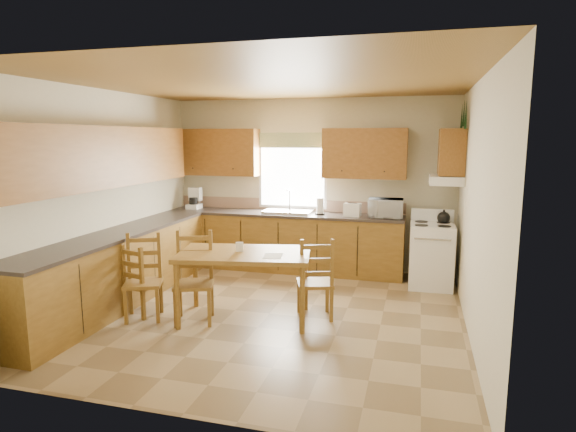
% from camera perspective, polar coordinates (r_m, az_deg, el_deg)
% --- Properties ---
extents(floor, '(4.50, 4.50, 0.00)m').
position_cam_1_polar(floor, '(5.90, -2.21, -11.48)').
color(floor, '#927852').
rests_on(floor, ground).
extents(ceiling, '(4.50, 4.50, 0.00)m').
position_cam_1_polar(ceiling, '(5.55, -2.39, 15.55)').
color(ceiling, olive).
rests_on(ceiling, floor).
extents(wall_left, '(4.50, 4.50, 0.00)m').
position_cam_1_polar(wall_left, '(6.60, -21.28, 2.19)').
color(wall_left, beige).
rests_on(wall_left, floor).
extents(wall_right, '(4.50, 4.50, 0.00)m').
position_cam_1_polar(wall_right, '(5.35, 21.35, 0.66)').
color(wall_right, beige).
rests_on(wall_right, floor).
extents(wall_back, '(4.50, 4.50, 0.00)m').
position_cam_1_polar(wall_back, '(7.73, 2.73, 3.76)').
color(wall_back, beige).
rests_on(wall_back, floor).
extents(wall_front, '(4.50, 4.50, 0.00)m').
position_cam_1_polar(wall_front, '(3.52, -13.38, -3.15)').
color(wall_front, beige).
rests_on(wall_front, floor).
extents(lower_cab_back, '(3.75, 0.60, 0.88)m').
position_cam_1_polar(lower_cab_back, '(7.68, -0.55, -3.15)').
color(lower_cab_back, brown).
rests_on(lower_cab_back, floor).
extents(lower_cab_left, '(0.60, 3.60, 0.88)m').
position_cam_1_polar(lower_cab_left, '(6.48, -19.45, -6.04)').
color(lower_cab_left, brown).
rests_on(lower_cab_left, floor).
extents(counter_back, '(3.75, 0.63, 0.04)m').
position_cam_1_polar(counter_back, '(7.59, -0.55, 0.25)').
color(counter_back, '#372E2B').
rests_on(counter_back, lower_cab_back).
extents(counter_left, '(0.63, 3.60, 0.04)m').
position_cam_1_polar(counter_left, '(6.38, -19.67, -2.05)').
color(counter_left, '#372E2B').
rests_on(counter_left, lower_cab_left).
extents(backsplash, '(3.75, 0.01, 0.18)m').
position_cam_1_polar(backsplash, '(7.85, 0.02, 1.36)').
color(backsplash, '#90705B').
rests_on(backsplash, counter_back).
extents(upper_cab_back_left, '(1.41, 0.33, 0.75)m').
position_cam_1_polar(upper_cab_back_left, '(8.02, -8.45, 7.49)').
color(upper_cab_back_left, brown).
rests_on(upper_cab_back_left, wall_back).
extents(upper_cab_back_right, '(1.25, 0.33, 0.75)m').
position_cam_1_polar(upper_cab_back_right, '(7.40, 9.07, 7.33)').
color(upper_cab_back_right, brown).
rests_on(upper_cab_back_right, wall_back).
extents(upper_cab_left, '(0.33, 3.60, 0.75)m').
position_cam_1_polar(upper_cab_left, '(6.35, -21.15, 6.52)').
color(upper_cab_left, brown).
rests_on(upper_cab_left, wall_left).
extents(upper_cab_stove, '(0.33, 0.62, 0.62)m').
position_cam_1_polar(upper_cab_stove, '(6.93, 18.81, 7.20)').
color(upper_cab_stove, brown).
rests_on(upper_cab_stove, wall_right).
extents(range_hood, '(0.44, 0.62, 0.12)m').
position_cam_1_polar(range_hood, '(6.95, 18.23, 4.09)').
color(range_hood, white).
rests_on(range_hood, wall_right).
extents(window_frame, '(1.13, 0.02, 1.18)m').
position_cam_1_polar(window_frame, '(7.76, 0.52, 5.27)').
color(window_frame, white).
rests_on(window_frame, wall_back).
extents(window_pane, '(1.05, 0.01, 1.10)m').
position_cam_1_polar(window_pane, '(7.75, 0.51, 5.27)').
color(window_pane, white).
rests_on(window_pane, wall_back).
extents(window_valance, '(1.19, 0.01, 0.24)m').
position_cam_1_polar(window_valance, '(7.71, 0.47, 8.97)').
color(window_valance, '#416330').
rests_on(window_valance, wall_back).
extents(sink_basin, '(0.75, 0.45, 0.04)m').
position_cam_1_polar(sink_basin, '(7.57, -0.01, 0.52)').
color(sink_basin, silver).
rests_on(sink_basin, counter_back).
extents(pine_decal_a, '(0.22, 0.22, 0.36)m').
position_cam_1_polar(pine_decal_a, '(6.62, 20.34, 11.20)').
color(pine_decal_a, black).
rests_on(pine_decal_a, wall_right).
extents(pine_decal_b, '(0.22, 0.22, 0.36)m').
position_cam_1_polar(pine_decal_b, '(6.94, 20.13, 11.43)').
color(pine_decal_b, black).
rests_on(pine_decal_b, wall_right).
extents(pine_decal_c, '(0.22, 0.22, 0.36)m').
position_cam_1_polar(pine_decal_c, '(7.26, 19.90, 11.01)').
color(pine_decal_c, black).
rests_on(pine_decal_c, wall_right).
extents(stove, '(0.61, 0.63, 0.88)m').
position_cam_1_polar(stove, '(7.09, 16.59, -4.58)').
color(stove, white).
rests_on(stove, floor).
extents(coffeemaker, '(0.28, 0.30, 0.35)m').
position_cam_1_polar(coffeemaker, '(8.14, -11.10, 2.06)').
color(coffeemaker, white).
rests_on(coffeemaker, counter_back).
extents(paper_towel, '(0.12, 0.12, 0.25)m').
position_cam_1_polar(paper_towel, '(7.41, 3.82, 1.16)').
color(paper_towel, white).
rests_on(paper_towel, counter_back).
extents(toaster, '(0.26, 0.18, 0.20)m').
position_cam_1_polar(toaster, '(7.28, 7.63, 0.73)').
color(toaster, white).
rests_on(toaster, counter_back).
extents(microwave, '(0.48, 0.35, 0.28)m').
position_cam_1_polar(microwave, '(7.27, 11.50, 0.93)').
color(microwave, white).
rests_on(microwave, counter_back).
extents(dining_table, '(1.62, 1.11, 0.80)m').
position_cam_1_polar(dining_table, '(5.64, -5.14, -8.23)').
color(dining_table, brown).
rests_on(dining_table, floor).
extents(chair_near_left, '(0.43, 0.42, 0.85)m').
position_cam_1_polar(chair_near_left, '(6.01, -16.91, -7.23)').
color(chair_near_left, brown).
rests_on(chair_near_left, floor).
extents(chair_near_right, '(0.51, 0.50, 0.96)m').
position_cam_1_polar(chair_near_right, '(5.65, 3.21, -7.31)').
color(chair_near_right, brown).
rests_on(chair_near_right, floor).
extents(chair_far_left, '(0.53, 0.52, 0.98)m').
position_cam_1_polar(chair_far_left, '(5.85, -16.83, -7.02)').
color(chair_far_left, brown).
rests_on(chair_far_left, floor).
extents(chair_far_right, '(0.54, 0.53, 1.02)m').
position_cam_1_polar(chair_far_right, '(5.61, -11.13, -7.26)').
color(chair_far_right, brown).
rests_on(chair_far_right, floor).
extents(table_paper, '(0.24, 0.29, 0.00)m').
position_cam_1_polar(table_paper, '(5.33, -1.80, -4.75)').
color(table_paper, white).
rests_on(table_paper, dining_table).
extents(table_card, '(0.09, 0.04, 0.11)m').
position_cam_1_polar(table_card, '(5.54, -5.77, -3.67)').
color(table_card, white).
rests_on(table_card, dining_table).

